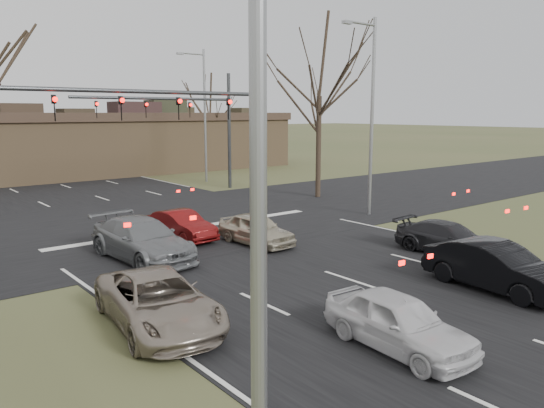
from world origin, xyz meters
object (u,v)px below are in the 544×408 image
at_px(car_black_hatch, 496,267).
at_px(car_charcoal_sedan, 449,238).
at_px(streetlight_left, 272,87).
at_px(car_grey_ahead, 142,239).
at_px(car_white_sedan, 398,322).
at_px(streetlight_right_near, 370,107).
at_px(car_silver_suv, 158,301).
at_px(building, 61,144).
at_px(car_red_ahead, 181,225).
at_px(streetlight_right_far, 203,109).
at_px(car_silver_ahead, 256,229).
at_px(mast_arm_far, 194,117).
at_px(mast_arm_near, 71,119).

bearing_deg(car_black_hatch, car_charcoal_sedan, 56.61).
xyz_separation_m(streetlight_left, car_grey_ahead, (4.73, 13.49, -4.84)).
distance_m(car_white_sedan, car_grey_ahead, 10.69).
distance_m(streetlight_right_near, car_white_sedan, 16.85).
bearing_deg(car_silver_suv, car_white_sedan, -43.69).
height_order(building, car_red_ahead, building).
bearing_deg(car_white_sedan, car_black_hatch, 10.73).
relative_size(car_white_sedan, car_red_ahead, 1.03).
bearing_deg(car_charcoal_sedan, car_silver_suv, 172.43).
height_order(streetlight_right_far, car_silver_suv, streetlight_right_far).
height_order(car_charcoal_sedan, car_red_ahead, car_red_ahead).
height_order(streetlight_left, car_red_ahead, streetlight_left).
height_order(streetlight_right_near, car_red_ahead, streetlight_right_near).
xyz_separation_m(building, car_red_ahead, (-3.45, -26.67, -2.05)).
bearing_deg(streetlight_left, streetlight_right_far, 59.66).
bearing_deg(building, streetlight_right_near, -76.31).
relative_size(car_black_hatch, car_silver_ahead, 1.20).
distance_m(car_silver_suv, car_silver_ahead, 8.71).
height_order(car_charcoal_sedan, car_silver_ahead, car_silver_ahead).
xyz_separation_m(mast_arm_far, car_grey_ahead, (-10.28, -13.51, -4.27)).
height_order(streetlight_right_far, car_black_hatch, streetlight_right_far).
distance_m(building, car_charcoal_sedan, 35.34).
distance_m(mast_arm_far, car_silver_ahead, 16.05).
bearing_deg(car_charcoal_sedan, car_grey_ahead, 140.18).
height_order(car_black_hatch, car_charcoal_sedan, car_black_hatch).
relative_size(mast_arm_near, streetlight_right_far, 1.21).
distance_m(mast_arm_near, streetlight_left, 17.38).
distance_m(mast_arm_near, car_silver_ahead, 8.46).
xyz_separation_m(mast_arm_far, car_black_hatch, (-3.43, -23.42, -4.29)).
xyz_separation_m(car_silver_suv, car_silver_ahead, (7.00, 5.19, -0.04)).
height_order(mast_arm_near, car_white_sedan, mast_arm_near).
height_order(car_grey_ahead, car_red_ahead, car_grey_ahead).
height_order(mast_arm_near, car_charcoal_sedan, mast_arm_near).
bearing_deg(car_black_hatch, mast_arm_far, 86.31).
distance_m(building, car_silver_suv, 35.63).
height_order(mast_arm_far, car_silver_suv, mast_arm_far).
distance_m(mast_arm_near, car_silver_suv, 10.59).
distance_m(streetlight_right_near, car_grey_ahead, 13.80).
relative_size(mast_arm_far, car_silver_ahead, 3.00).
xyz_separation_m(car_black_hatch, car_red_ahead, (-4.21, 11.75, -0.12)).
relative_size(streetlight_left, car_silver_ahead, 2.70).
distance_m(mast_arm_far, car_charcoal_sedan, 20.62).
height_order(mast_arm_far, car_charcoal_sedan, mast_arm_far).
xyz_separation_m(mast_arm_far, car_white_sedan, (-9.02, -24.13, -4.37)).
xyz_separation_m(mast_arm_near, car_red_ahead, (3.78, -1.67, -4.46)).
bearing_deg(car_silver_ahead, car_silver_suv, -145.82).
relative_size(car_silver_suv, car_silver_ahead, 1.30).
distance_m(building, car_black_hatch, 38.48).
distance_m(car_red_ahead, car_silver_ahead, 3.32).
distance_m(mast_arm_near, car_white_sedan, 15.00).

